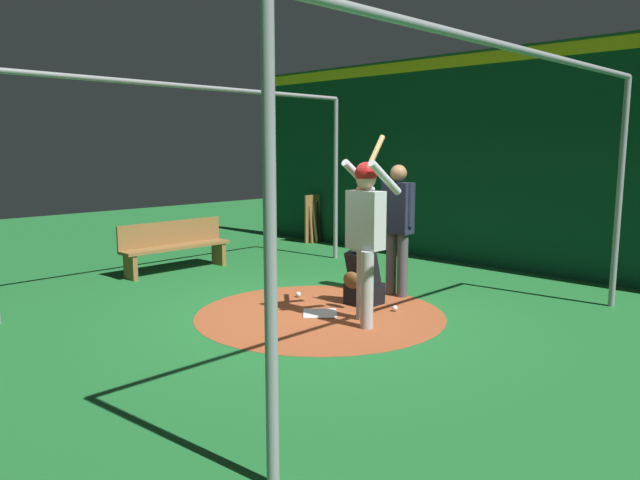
{
  "coord_description": "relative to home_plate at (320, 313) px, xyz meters",
  "views": [
    {
      "loc": [
        5.27,
        5.12,
        2.09
      ],
      "look_at": [
        0.0,
        0.0,
        0.95
      ],
      "focal_mm": 33.71,
      "sensor_mm": 36.0,
      "label": 1
    }
  ],
  "objects": [
    {
      "name": "batter",
      "position": [
        -0.09,
        0.66,
        1.17
      ],
      "size": [
        0.68,
        0.49,
        2.24
      ],
      "color": "#B3B3B7",
      "rests_on": "ground"
    },
    {
      "name": "baseball_0",
      "position": [
        -0.76,
        0.6,
        0.03
      ],
      "size": [
        0.07,
        0.07,
        0.07
      ],
      "primitive_type": "sphere",
      "color": "white",
      "rests_on": "dirt_circle"
    },
    {
      "name": "catcher",
      "position": [
        -0.73,
        0.08,
        0.36
      ],
      "size": [
        0.58,
        0.4,
        0.94
      ],
      "color": "black",
      "rests_on": "ground"
    },
    {
      "name": "baseball_1",
      "position": [
        -0.41,
        -0.82,
        0.03
      ],
      "size": [
        0.07,
        0.07,
        0.07
      ],
      "primitive_type": "sphere",
      "color": "white",
      "rests_on": "dirt_circle"
    },
    {
      "name": "cage_frame",
      "position": [
        0.0,
        0.0,
        2.11
      ],
      "size": [
        6.05,
        5.07,
        3.0
      ],
      "color": "gray",
      "rests_on": "ground"
    },
    {
      "name": "home_plate",
      "position": [
        0.0,
        0.0,
        0.0
      ],
      "size": [
        0.59,
        0.59,
        0.01
      ],
      "primitive_type": "cube",
      "rotation": [
        0.0,
        0.0,
        0.79
      ],
      "color": "white",
      "rests_on": "dirt_circle"
    },
    {
      "name": "dirt_circle",
      "position": [
        0.0,
        0.0,
        -0.01
      ],
      "size": [
        3.15,
        3.15,
        0.01
      ],
      "primitive_type": "cylinder",
      "color": "#9E4C28",
      "rests_on": "ground"
    },
    {
      "name": "bench",
      "position": [
        -0.2,
        -3.62,
        0.44
      ],
      "size": [
        1.96,
        0.36,
        0.85
      ],
      "color": "olive",
      "rests_on": "ground"
    },
    {
      "name": "ground_plane",
      "position": [
        0.0,
        0.0,
        -0.01
      ],
      "size": [
        27.35,
        27.35,
        0.0
      ],
      "primitive_type": "plane",
      "color": "#1E6B2D"
    },
    {
      "name": "umpire",
      "position": [
        -1.45,
        0.1,
        1.04
      ],
      "size": [
        0.23,
        0.49,
        1.85
      ],
      "color": "#4C4C51",
      "rests_on": "ground"
    },
    {
      "name": "bat_rack",
      "position": [
        -4.11,
        -4.15,
        0.48
      ],
      "size": [
        0.58,
        0.21,
        1.05
      ],
      "color": "olive",
      "rests_on": "ground"
    },
    {
      "name": "back_wall",
      "position": [
        -4.36,
        0.0,
        1.87
      ],
      "size": [
        0.22,
        11.35,
        3.74
      ],
      "color": "#0C3D26",
      "rests_on": "ground"
    }
  ]
}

